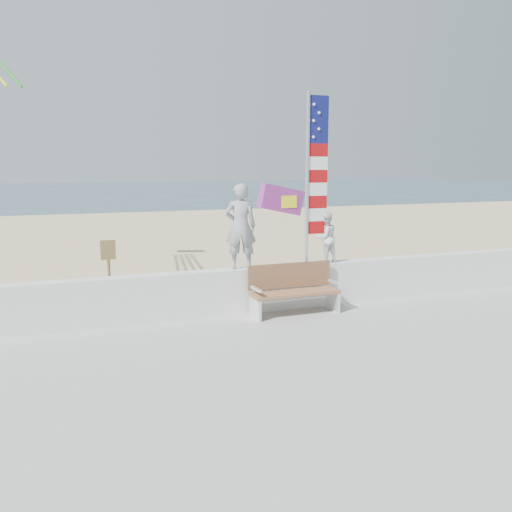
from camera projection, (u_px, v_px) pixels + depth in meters
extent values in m
plane|color=#2B4856|center=(284.00, 351.00, 9.15)|extent=(220.00, 220.00, 0.00)
cube|color=#CEBC89|center=(169.00, 263.00, 17.42)|extent=(90.00, 40.00, 0.08)
cube|color=#ACACA6|center=(447.00, 463.00, 5.45)|extent=(50.00, 12.40, 0.10)
cube|color=silver|center=(243.00, 290.00, 10.89)|extent=(30.00, 0.35, 0.90)
imported|color=gray|center=(241.00, 226.00, 10.66)|extent=(0.71, 0.57, 1.69)
imported|color=silver|center=(326.00, 238.00, 11.39)|extent=(0.59, 0.50, 1.07)
cube|color=#966741|center=(295.00, 293.00, 10.71)|extent=(1.80, 0.50, 0.06)
cube|color=brown|center=(290.00, 275.00, 10.90)|extent=(1.80, 0.05, 0.50)
cube|color=white|center=(255.00, 309.00, 10.44)|extent=(0.06, 0.50, 0.40)
cube|color=white|center=(256.00, 289.00, 10.33)|extent=(0.06, 0.45, 0.05)
cube|color=white|center=(333.00, 301.00, 11.05)|extent=(0.06, 0.50, 0.40)
cube|color=white|center=(334.00, 282.00, 10.94)|extent=(0.06, 0.45, 0.05)
cylinder|color=silver|center=(307.00, 180.00, 11.03)|extent=(0.08, 0.08, 3.50)
cube|color=#0F1451|center=(319.00, 119.00, 10.93)|extent=(0.44, 0.02, 0.95)
cube|color=#9E0A0C|center=(317.00, 227.00, 11.28)|extent=(0.44, 0.02, 0.26)
cube|color=white|center=(317.00, 215.00, 11.24)|extent=(0.44, 0.02, 0.26)
cube|color=#9E0A0C|center=(317.00, 202.00, 11.20)|extent=(0.44, 0.02, 0.26)
cube|color=white|center=(317.00, 189.00, 11.15)|extent=(0.44, 0.02, 0.26)
cube|color=#9E0A0C|center=(318.00, 176.00, 11.11)|extent=(0.44, 0.02, 0.26)
cube|color=white|center=(318.00, 163.00, 11.07)|extent=(0.44, 0.02, 0.26)
cube|color=#9E0A0C|center=(318.00, 150.00, 11.02)|extent=(0.44, 0.02, 0.26)
sphere|color=white|center=(313.00, 137.00, 10.93)|extent=(0.06, 0.06, 0.06)
sphere|color=white|center=(319.00, 129.00, 10.94)|extent=(0.06, 0.06, 0.06)
sphere|color=white|center=(314.00, 121.00, 10.87)|extent=(0.06, 0.06, 0.06)
sphere|color=white|center=(319.00, 113.00, 10.89)|extent=(0.06, 0.06, 0.06)
sphere|color=white|center=(314.00, 104.00, 10.82)|extent=(0.06, 0.06, 0.06)
cube|color=#FE281C|center=(281.00, 199.00, 12.69)|extent=(1.14, 0.33, 0.78)
cube|color=#F7F51A|center=(287.00, 201.00, 12.76)|extent=(0.40, 0.30, 0.29)
cylinder|color=olive|center=(109.00, 279.00, 11.70)|extent=(0.07, 0.07, 1.20)
cube|color=olive|center=(108.00, 250.00, 11.58)|extent=(0.32, 0.03, 0.42)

